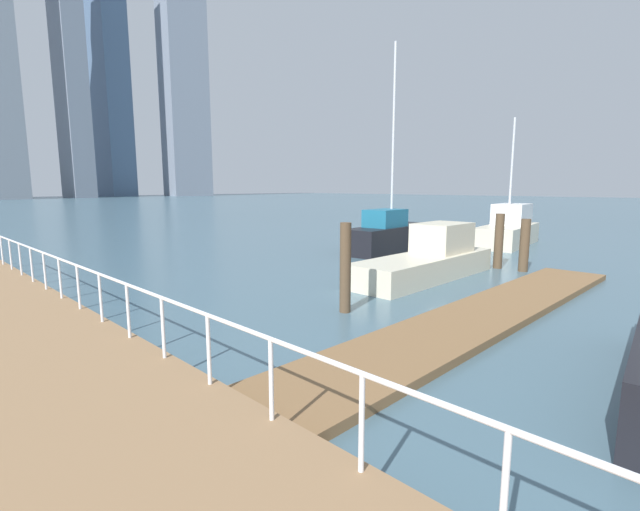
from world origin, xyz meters
name	(u,v)px	position (x,y,z in m)	size (l,w,h in m)	color
ground_plane	(139,280)	(0.00, 20.00, 0.00)	(300.00, 300.00, 0.00)	#476675
floating_dock	(483,315)	(4.09, 9.33, 0.09)	(15.18, 2.00, 0.18)	olive
boardwalk_railing	(208,330)	(-3.15, 10.15, 1.22)	(0.06, 31.69, 1.08)	white
dock_piling_1	(499,241)	(11.23, 12.04, 1.10)	(0.34, 0.34, 2.20)	brown
dock_piling_2	(524,245)	(11.26, 11.04, 1.02)	(0.36, 0.36, 2.04)	brown
dock_piling_3	(345,268)	(2.13, 12.19, 1.18)	(0.29, 0.29, 2.36)	brown
moored_boat_0	(429,259)	(7.65, 13.03, 0.66)	(6.84, 1.98, 1.93)	beige
moored_boat_1	(390,235)	(12.12, 18.01, 0.85)	(6.31, 2.24, 10.16)	black
moored_boat_4	(509,229)	(18.84, 14.71, 0.88)	(6.40, 2.88, 6.96)	beige
skyline_tower_4	(68,45)	(36.95, 146.58, 42.13)	(6.06, 9.70, 84.26)	gray
skyline_tower_5	(109,65)	(52.67, 159.71, 42.03)	(8.19, 12.83, 84.05)	slate
skyline_tower_6	(183,71)	(72.76, 148.40, 41.85)	(13.47, 10.94, 83.70)	gray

